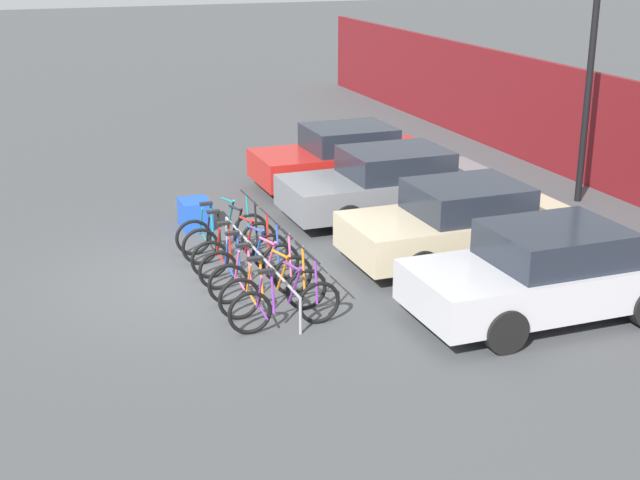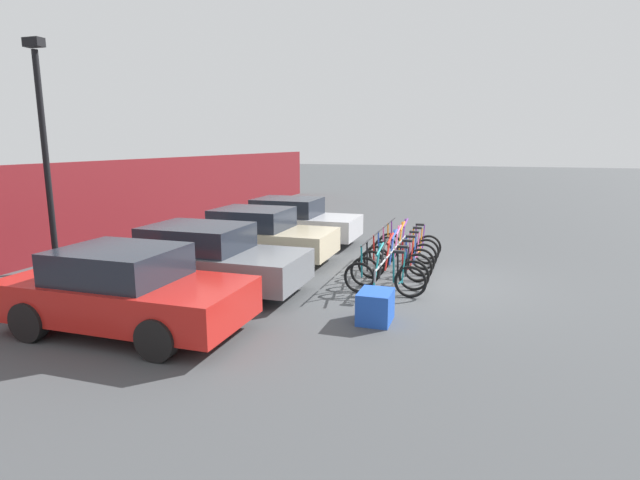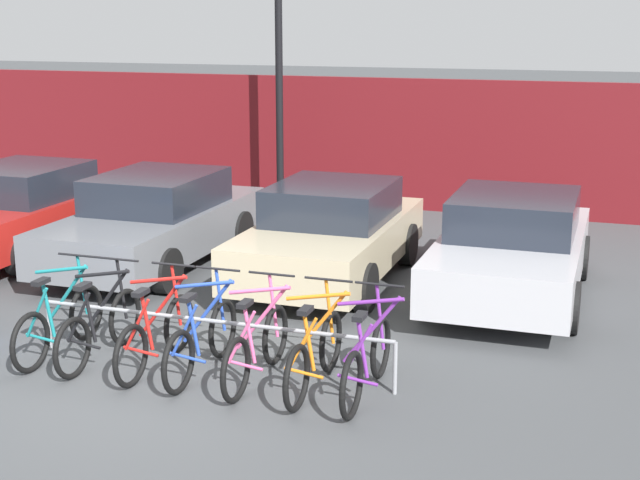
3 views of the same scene
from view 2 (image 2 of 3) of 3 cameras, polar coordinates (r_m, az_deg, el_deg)
ground_plane at (r=11.46m, az=11.09°, el=-4.69°), size 120.00×120.00×0.00m
hoarding_wall at (r=15.45m, az=-26.34°, el=3.24°), size 36.00×0.16×2.55m
bike_rack at (r=11.94m, az=8.27°, el=-1.53°), size 4.10×0.04×0.57m
bicycle_teal at (r=10.24m, az=7.38°, el=-4.27°), size 0.68×1.71×1.05m
bicycle_black at (r=10.73m, az=7.89°, el=-3.57°), size 0.68×1.71×1.05m
bicycle_red at (r=11.39m, az=8.50°, el=-2.73°), size 0.68×1.71×1.05m
bicycle_blue at (r=11.91m, az=8.93°, el=-2.14°), size 0.68×1.71×1.05m
bicycle_pink at (r=12.51m, az=9.39°, el=-1.51°), size 0.68×1.71×1.05m
bicycle_orange at (r=13.13m, az=9.80°, el=-0.94°), size 0.68×1.71×1.05m
bicycle_purple at (r=13.66m, az=10.13°, el=-0.49°), size 0.68×1.71×1.05m
car_red at (r=8.80m, az=-21.40°, el=-5.38°), size 1.91×4.04×1.40m
car_grey at (r=10.70m, az=-13.35°, el=-2.07°), size 1.91×4.31×1.40m
car_beige at (r=13.13m, az=-7.36°, el=0.52°), size 1.91×4.04×1.40m
car_silver at (r=15.45m, az=-3.41°, el=2.17°), size 1.91×4.16×1.40m
lamp_post at (r=13.43m, az=-28.98°, el=9.56°), size 0.24×0.44×5.38m
cargo_crate at (r=8.77m, az=6.35°, el=-7.57°), size 0.70×0.56×0.55m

